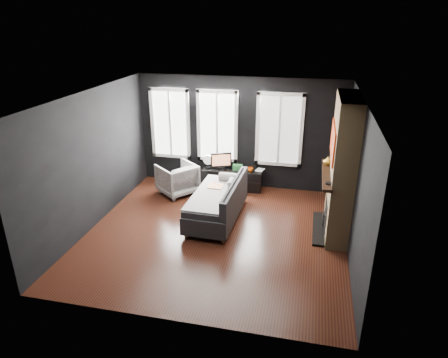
% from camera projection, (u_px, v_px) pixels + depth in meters
% --- Properties ---
extents(floor, '(5.00, 5.00, 0.00)m').
position_uv_depth(floor, '(216.00, 233.00, 7.90)').
color(floor, black).
rests_on(floor, ground).
extents(ceiling, '(5.00, 5.00, 0.00)m').
position_uv_depth(ceiling, '(215.00, 97.00, 6.87)').
color(ceiling, white).
rests_on(ceiling, ground).
extents(wall_back, '(5.00, 0.02, 2.70)m').
position_uv_depth(wall_back, '(240.00, 133.00, 9.64)').
color(wall_back, black).
rests_on(wall_back, ground).
extents(wall_left, '(0.02, 5.00, 2.70)m').
position_uv_depth(wall_left, '(93.00, 160.00, 7.89)').
color(wall_left, black).
rests_on(wall_left, ground).
extents(wall_right, '(0.02, 5.00, 2.70)m').
position_uv_depth(wall_right, '(356.00, 181.00, 6.88)').
color(wall_right, black).
rests_on(wall_right, ground).
extents(windows, '(4.00, 0.16, 1.76)m').
position_uv_depth(windows, '(221.00, 90.00, 9.30)').
color(windows, white).
rests_on(windows, wall_back).
extents(fireplace, '(0.70, 1.62, 2.70)m').
position_uv_depth(fireplace, '(342.00, 168.00, 7.46)').
color(fireplace, '#93724C').
rests_on(fireplace, floor).
extents(sofa, '(1.07, 2.04, 0.87)m').
position_uv_depth(sofa, '(217.00, 200.00, 8.30)').
color(sofa, '#262629').
rests_on(sofa, floor).
extents(stripe_pillow, '(0.08, 0.33, 0.33)m').
position_uv_depth(stripe_pillow, '(231.00, 187.00, 8.46)').
color(stripe_pillow, gray).
rests_on(stripe_pillow, sofa).
extents(armchair, '(1.09, 1.09, 0.82)m').
position_uv_depth(armchair, '(177.00, 177.00, 9.52)').
color(armchair, white).
rests_on(armchair, floor).
extents(media_console, '(1.48, 0.53, 0.50)m').
position_uv_depth(media_console, '(232.00, 179.00, 9.85)').
color(media_console, black).
rests_on(media_console, floor).
extents(monitor, '(0.52, 0.29, 0.46)m').
position_uv_depth(monitor, '(221.00, 160.00, 9.71)').
color(monitor, black).
rests_on(monitor, media_console).
extents(desk_fan, '(0.27, 0.27, 0.35)m').
position_uv_depth(desk_fan, '(208.00, 161.00, 9.77)').
color(desk_fan, '#A5A5A5').
rests_on(desk_fan, media_console).
extents(mug, '(0.16, 0.14, 0.14)m').
position_uv_depth(mug, '(250.00, 169.00, 9.59)').
color(mug, '#CE4C06').
rests_on(mug, media_console).
extents(book, '(0.18, 0.06, 0.24)m').
position_uv_depth(book, '(257.00, 165.00, 9.68)').
color(book, '#BEAC99').
rests_on(book, media_console).
extents(storage_box, '(0.24, 0.17, 0.13)m').
position_uv_depth(storage_box, '(238.00, 167.00, 9.70)').
color(storage_box, '#267132').
rests_on(storage_box, media_console).
extents(mantel_vase, '(0.19, 0.19, 0.17)m').
position_uv_depth(mantel_vase, '(328.00, 161.00, 7.93)').
color(mantel_vase, gold).
rests_on(mantel_vase, fireplace).
extents(mantel_clock, '(0.13, 0.13, 0.04)m').
position_uv_depth(mantel_clock, '(328.00, 183.00, 7.06)').
color(mantel_clock, black).
rests_on(mantel_clock, fireplace).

